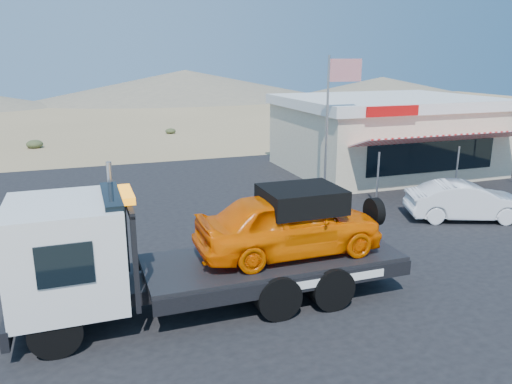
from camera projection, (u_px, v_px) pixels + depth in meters
ground at (256, 253)px, 15.65m from camera, size 120.00×120.00×0.00m
asphalt_lot at (279, 218)px, 19.02m from camera, size 32.00×24.00×0.02m
tow_truck at (206, 243)px, 11.87m from camera, size 9.21×2.73×3.08m
white_sedan at (466, 201)px, 18.63m from camera, size 4.56×2.96×1.42m
jerky_store at (384, 133)px, 26.69m from camera, size 10.40×9.97×3.90m
flagpole at (332, 112)px, 20.35m from camera, size 1.55×0.10×6.00m
distant_hills at (34, 91)px, 62.12m from camera, size 126.00×48.00×4.20m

